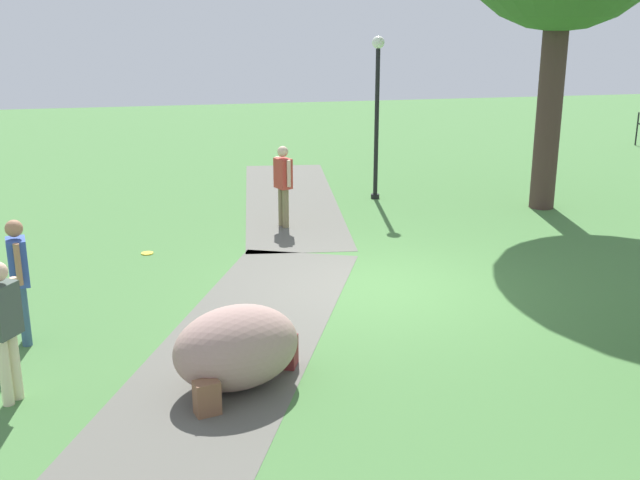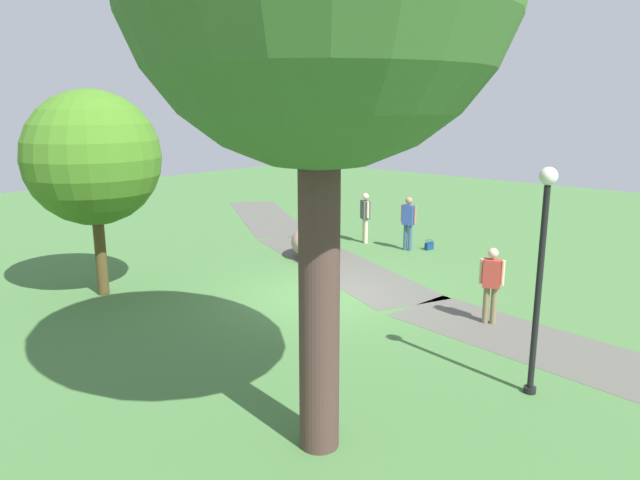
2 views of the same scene
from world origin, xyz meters
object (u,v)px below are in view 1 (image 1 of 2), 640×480
passerby_on_path (4,322)px  man_near_boulder (283,181)px  lamp_post (377,101)px  spare_backpack_on_lawn (207,398)px  backpack_by_boulder (288,352)px  lawn_boulder (237,347)px  frisbee_on_grass (147,253)px  woman_with_handbag (19,273)px

passerby_on_path → man_near_boulder: bearing=147.9°
lamp_post → man_near_boulder: (1.96, -2.46, -1.31)m
spare_backpack_on_lawn → lamp_post: bearing=154.4°
passerby_on_path → backpack_by_boulder: size_ratio=4.24×
lamp_post → lawn_boulder: 9.76m
man_near_boulder → passerby_on_path: size_ratio=0.98×
lawn_boulder → frisbee_on_grass: size_ratio=8.31×
lawn_boulder → spare_backpack_on_lawn: bearing=-33.6°
backpack_by_boulder → spare_backpack_on_lawn: size_ratio=1.00×
man_near_boulder → frisbee_on_grass: man_near_boulder is taller
lamp_post → passerby_on_path: (8.59, -6.63, -1.28)m
lamp_post → woman_with_handbag: (6.93, -6.73, -1.27)m
man_near_boulder → spare_backpack_on_lawn: (7.35, -1.99, -0.77)m
man_near_boulder → passerby_on_path: bearing=-32.1°
lamp_post → passerby_on_path: size_ratio=2.17×
man_near_boulder → frisbee_on_grass: bearing=-64.5°
lawn_boulder → man_near_boulder: bearing=166.8°
backpack_by_boulder → spare_backpack_on_lawn: same height
woman_with_handbag → spare_backpack_on_lawn: (2.38, 2.28, -0.81)m
woman_with_handbag → lamp_post: bearing=135.8°
woman_with_handbag → frisbee_on_grass: (-3.66, 1.54, -0.99)m
passerby_on_path → backpack_by_boulder: passerby_on_path is taller
woman_with_handbag → passerby_on_path: woman_with_handbag is taller
backpack_by_boulder → frisbee_on_grass: size_ratio=1.82×
lamp_post → spare_backpack_on_lawn: lamp_post is taller
woman_with_handbag → passerby_on_path: (1.66, 0.10, -0.02)m
man_near_boulder → frisbee_on_grass: (1.30, -2.72, -0.95)m
woman_with_handbag → man_near_boulder: bearing=139.3°
lawn_boulder → passerby_on_path: passerby_on_path is taller
lawn_boulder → frisbee_on_grass: lawn_boulder is taller
lawn_boulder → frisbee_on_grass: bearing=-168.2°
passerby_on_path → lawn_boulder: bearing=87.4°
backpack_by_boulder → lawn_boulder: bearing=-59.1°
lamp_post → man_near_boulder: 3.41m
man_near_boulder → passerby_on_path: 7.83m
passerby_on_path → frisbee_on_grass: bearing=164.9°
lawn_boulder → passerby_on_path: bearing=-92.6°
lamp_post → frisbee_on_grass: 6.53m
spare_backpack_on_lawn → backpack_by_boulder: bearing=133.1°
lawn_boulder → spare_backpack_on_lawn: size_ratio=4.58×
frisbee_on_grass → backpack_by_boulder: bearing=19.7°
lamp_post → backpack_by_boulder: bearing=-22.1°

